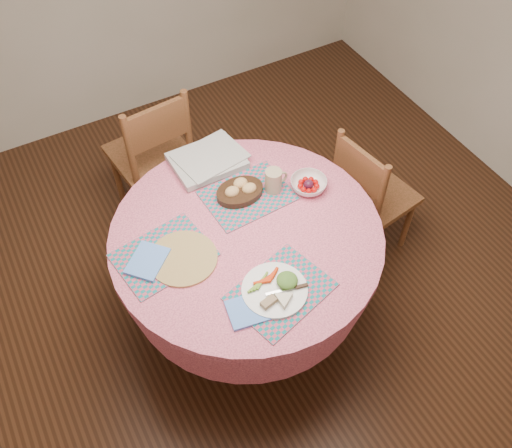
# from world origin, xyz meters

# --- Properties ---
(ground) EXTENTS (4.00, 4.00, 0.00)m
(ground) POSITION_xyz_m (0.00, 0.00, 0.00)
(ground) COLOR #331C0F
(ground) RESTS_ON ground
(room_envelope) EXTENTS (4.01, 4.01, 2.71)m
(room_envelope) POSITION_xyz_m (0.00, 0.00, 1.71)
(room_envelope) COLOR silver
(room_envelope) RESTS_ON ground
(dining_table) EXTENTS (1.24, 1.24, 0.75)m
(dining_table) POSITION_xyz_m (0.00, 0.00, 0.56)
(dining_table) COLOR pink
(dining_table) RESTS_ON ground
(chair_right) EXTENTS (0.43, 0.45, 0.85)m
(chair_right) POSITION_xyz_m (0.83, 0.13, 0.44)
(chair_right) COLOR brown
(chair_right) RESTS_ON ground
(chair_back) EXTENTS (0.47, 0.45, 0.92)m
(chair_back) POSITION_xyz_m (-0.09, 0.97, 0.48)
(chair_back) COLOR brown
(chair_back) RESTS_ON ground
(placemat_front) EXTENTS (0.47, 0.40, 0.01)m
(placemat_front) POSITION_xyz_m (-0.03, -0.35, 0.75)
(placemat_front) COLOR #16767D
(placemat_front) RESTS_ON dining_table
(placemat_left) EXTENTS (0.44, 0.36, 0.01)m
(placemat_left) POSITION_xyz_m (-0.38, 0.06, 0.75)
(placemat_left) COLOR #16767D
(placemat_left) RESTS_ON dining_table
(placemat_back) EXTENTS (0.42, 0.32, 0.01)m
(placemat_back) POSITION_xyz_m (0.11, 0.19, 0.75)
(placemat_back) COLOR #16767D
(placemat_back) RESTS_ON dining_table
(wicker_trivet) EXTENTS (0.30, 0.30, 0.01)m
(wicker_trivet) POSITION_xyz_m (-0.31, 0.00, 0.76)
(wicker_trivet) COLOR #AC834A
(wicker_trivet) RESTS_ON dining_table
(napkin_near) EXTENTS (0.20, 0.17, 0.01)m
(napkin_near) POSITION_xyz_m (-0.18, -0.37, 0.76)
(napkin_near) COLOR #5F94F5
(napkin_near) RESTS_ON dining_table
(napkin_far) EXTENTS (0.23, 0.22, 0.01)m
(napkin_far) POSITION_xyz_m (-0.45, 0.06, 0.76)
(napkin_far) COLOR #5F94F5
(napkin_far) RESTS_ON placemat_left
(dinner_plate) EXTENTS (0.27, 0.27, 0.05)m
(dinner_plate) POSITION_xyz_m (-0.04, -0.34, 0.77)
(dinner_plate) COLOR white
(dinner_plate) RESTS_ON placemat_front
(bread_bowl) EXTENTS (0.23, 0.23, 0.08)m
(bread_bowl) POSITION_xyz_m (0.08, 0.21, 0.78)
(bread_bowl) COLOR black
(bread_bowl) RESTS_ON placemat_back
(latte_mug) EXTENTS (0.12, 0.08, 0.12)m
(latte_mug) POSITION_xyz_m (0.24, 0.17, 0.82)
(latte_mug) COLOR tan
(latte_mug) RESTS_ON placemat_back
(fruit_bowl) EXTENTS (0.22, 0.22, 0.05)m
(fruit_bowl) POSITION_xyz_m (0.39, 0.09, 0.78)
(fruit_bowl) COLOR white
(fruit_bowl) RESTS_ON dining_table
(newspaper_stack) EXTENTS (0.37, 0.30, 0.04)m
(newspaper_stack) POSITION_xyz_m (0.04, 0.48, 0.78)
(newspaper_stack) COLOR silver
(newspaper_stack) RESTS_ON dining_table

